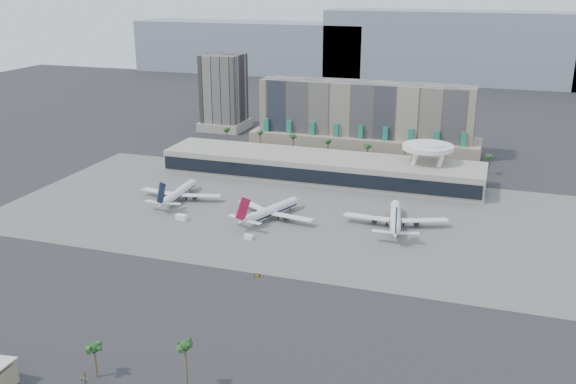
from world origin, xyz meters
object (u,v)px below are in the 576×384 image
(service_vehicle_a, at_px, (181,217))
(airliner_right, at_px, (395,218))
(airliner_left, at_px, (179,193))
(service_vehicle_b, at_px, (249,237))
(airliner_centre, at_px, (271,210))
(taxiway_sign, at_px, (257,275))

(service_vehicle_a, bearing_deg, airliner_right, 20.12)
(airliner_left, relative_size, service_vehicle_b, 11.75)
(airliner_left, bearing_deg, airliner_right, -3.42)
(airliner_left, height_order, service_vehicle_b, airliner_left)
(airliner_centre, distance_m, airliner_right, 54.63)
(airliner_left, relative_size, airliner_centre, 1.03)
(airliner_left, distance_m, airliner_centre, 51.46)
(airliner_centre, xyz_separation_m, airliner_right, (54.14, 7.32, 0.26))
(airliner_left, xyz_separation_m, airliner_centre, (50.64, -9.14, 0.07))
(airliner_centre, bearing_deg, service_vehicle_b, -70.46)
(airliner_left, relative_size, taxiway_sign, 20.15)
(airliner_centre, height_order, service_vehicle_b, airliner_centre)
(airliner_centre, relative_size, service_vehicle_a, 8.24)
(taxiway_sign, bearing_deg, service_vehicle_b, 97.40)
(airliner_centre, relative_size, airliner_right, 0.89)
(airliner_left, height_order, taxiway_sign, airliner_left)
(service_vehicle_a, bearing_deg, taxiway_sign, -32.43)
(service_vehicle_b, bearing_deg, airliner_left, 153.13)
(airliner_left, height_order, airliner_centre, airliner_centre)
(airliner_centre, xyz_separation_m, taxiway_sign, (14.92, -56.85, -3.30))
(service_vehicle_a, bearing_deg, airliner_centre, 27.97)
(airliner_left, height_order, airliner_right, airliner_right)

